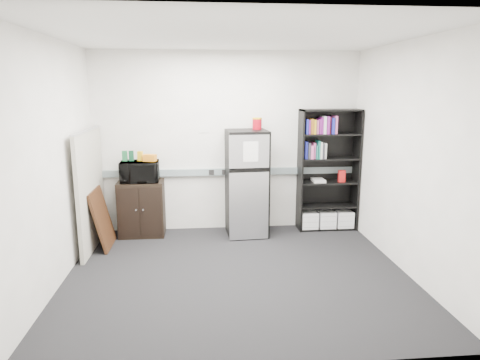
{
  "coord_description": "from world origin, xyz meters",
  "views": [
    {
      "loc": [
        -0.41,
        -4.7,
        2.16
      ],
      "look_at": [
        0.11,
        0.9,
        0.94
      ],
      "focal_mm": 32.0,
      "sensor_mm": 36.0,
      "label": 1
    }
  ],
  "objects_px": {
    "cubicle_partition": "(91,190)",
    "bookshelf": "(328,171)",
    "cabinet": "(142,208)",
    "refrigerator": "(247,183)",
    "microwave": "(140,171)"
  },
  "relations": [
    {
      "from": "cubicle_partition",
      "to": "bookshelf",
      "type": "bearing_deg",
      "value": 8.06
    },
    {
      "from": "cabinet",
      "to": "refrigerator",
      "type": "distance_m",
      "value": 1.6
    },
    {
      "from": "cabinet",
      "to": "microwave",
      "type": "relative_size",
      "value": 1.52
    },
    {
      "from": "bookshelf",
      "to": "cabinet",
      "type": "height_order",
      "value": "bookshelf"
    },
    {
      "from": "bookshelf",
      "to": "cubicle_partition",
      "type": "height_order",
      "value": "bookshelf"
    },
    {
      "from": "cabinet",
      "to": "refrigerator",
      "type": "height_order",
      "value": "refrigerator"
    },
    {
      "from": "cabinet",
      "to": "bookshelf",
      "type": "bearing_deg",
      "value": 1.31
    },
    {
      "from": "microwave",
      "to": "bookshelf",
      "type": "bearing_deg",
      "value": -0.31
    },
    {
      "from": "refrigerator",
      "to": "bookshelf",
      "type": "bearing_deg",
      "value": 3.31
    },
    {
      "from": "bookshelf",
      "to": "cabinet",
      "type": "xyz_separation_m",
      "value": [
        -2.82,
        -0.06,
        -0.5
      ]
    },
    {
      "from": "cubicle_partition",
      "to": "cabinet",
      "type": "xyz_separation_m",
      "value": [
        0.61,
        0.42,
        -0.4
      ]
    },
    {
      "from": "cabinet",
      "to": "microwave",
      "type": "distance_m",
      "value": 0.56
    },
    {
      "from": "cabinet",
      "to": "cubicle_partition",
      "type": "bearing_deg",
      "value": -145.21
    },
    {
      "from": "microwave",
      "to": "cubicle_partition",
      "type": "bearing_deg",
      "value": -148.17
    },
    {
      "from": "refrigerator",
      "to": "cubicle_partition",
      "type": "bearing_deg",
      "value": -174.25
    }
  ]
}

